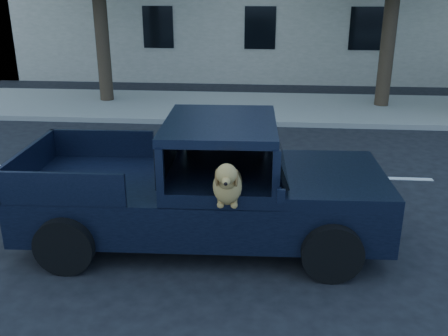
# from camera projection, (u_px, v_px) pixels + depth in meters

# --- Properties ---
(ground) EXTENTS (120.00, 120.00, 0.00)m
(ground) POSITION_uv_depth(u_px,v_px,m) (173.00, 253.00, 7.49)
(ground) COLOR black
(ground) RESTS_ON ground
(far_sidewalk) EXTENTS (60.00, 4.00, 0.15)m
(far_sidewalk) POSITION_uv_depth(u_px,v_px,m) (225.00, 107.00, 16.06)
(far_sidewalk) COLOR gray
(far_sidewalk) RESTS_ON ground
(lane_stripes) EXTENTS (21.60, 0.14, 0.01)m
(lane_stripes) POSITION_uv_depth(u_px,v_px,m) (296.00, 175.00, 10.50)
(lane_stripes) COLOR silver
(lane_stripes) RESTS_ON ground
(pickup_truck) EXTENTS (5.48, 2.82, 1.94)m
(pickup_truck) POSITION_uv_depth(u_px,v_px,m) (198.00, 201.00, 7.66)
(pickup_truck) COLOR black
(pickup_truck) RESTS_ON ground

